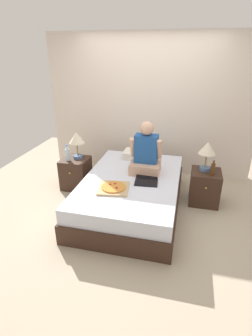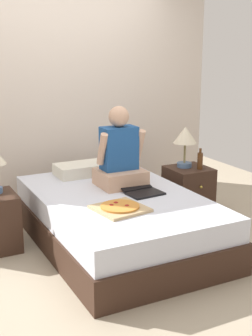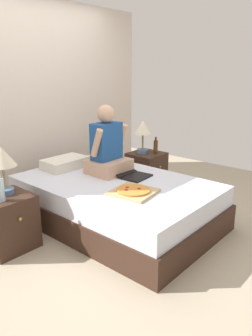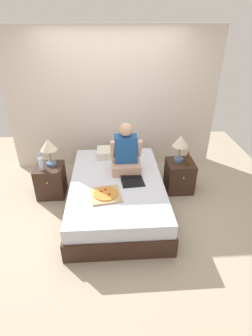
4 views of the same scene
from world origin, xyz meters
TOP-DOWN VIEW (x-y plane):
  - ground_plane at (0.00, 0.00)m, footprint 5.78×5.78m
  - wall_back at (0.00, 1.43)m, footprint 3.78×0.12m
  - bed at (0.00, 0.00)m, footprint 1.40×2.15m
  - nightstand_left at (-1.07, 0.40)m, footprint 0.44×0.47m
  - lamp_on_left_nightstand at (-1.03, 0.45)m, footprint 0.26×0.26m
  - water_bottle at (-1.15, 0.31)m, footprint 0.07×0.07m
  - nightstand_right at (1.07, 0.40)m, footprint 0.44×0.47m
  - lamp_on_right_nightstand at (1.04, 0.45)m, footprint 0.26×0.26m
  - beer_bottle at (1.14, 0.30)m, footprint 0.06×0.06m
  - pillow at (-0.05, 0.79)m, footprint 0.52×0.34m
  - person_seated at (0.16, 0.27)m, footprint 0.47×0.40m
  - laptop at (0.23, -0.04)m, footprint 0.35×0.44m
  - pizza_box at (-0.16, -0.38)m, footprint 0.46×0.46m

SIDE VIEW (x-z plane):
  - ground_plane at x=0.00m, z-range 0.00..0.00m
  - bed at x=0.00m, z-range 0.00..0.48m
  - nightstand_left at x=-1.07m, z-range 0.00..0.52m
  - nightstand_right at x=1.07m, z-range 0.00..0.52m
  - pizza_box at x=-0.16m, z-range 0.48..0.53m
  - laptop at x=0.23m, z-range 0.47..0.54m
  - pillow at x=-0.05m, z-range 0.49..0.61m
  - beer_bottle at x=1.14m, z-range 0.51..0.74m
  - water_bottle at x=-1.15m, z-range 0.50..0.77m
  - person_seated at x=0.16m, z-range 0.38..1.16m
  - lamp_on_left_nightstand at x=-1.03m, z-range 0.63..1.08m
  - lamp_on_right_nightstand at x=1.04m, z-range 0.63..1.08m
  - wall_back at x=0.00m, z-range 0.00..2.50m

